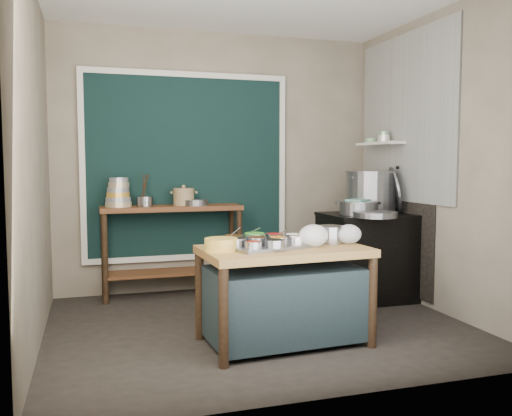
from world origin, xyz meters
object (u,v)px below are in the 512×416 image
object	(u,v)px
stove_block	(369,258)
utensil_cup	(145,201)
prep_table	(284,296)
saucepan	(331,234)
ceramic_crock	(184,198)
stock_pot	(371,192)
steamer	(359,208)
yellow_basin	(221,245)
condiment_tray	(265,246)
back_counter	(172,251)

from	to	relation	value
stove_block	utensil_cup	distance (m)	2.36
prep_table	saucepan	size ratio (longest dim) A/B	5.01
ceramic_crock	stock_pot	bearing A→B (deg)	-17.31
stove_block	stock_pot	xyz separation A→B (m)	(0.10, 0.15, 0.67)
steamer	utensil_cup	bearing A→B (deg)	159.44
stock_pot	steamer	xyz separation A→B (m)	(-0.24, -0.19, -0.15)
utensil_cup	prep_table	bearing A→B (deg)	-63.54
yellow_basin	utensil_cup	size ratio (longest dim) A/B	1.45
ceramic_crock	steamer	world-z (taller)	ceramic_crock
saucepan	stock_pot	world-z (taller)	stock_pot
ceramic_crock	stove_block	bearing A→B (deg)	-22.53
saucepan	utensil_cup	bearing A→B (deg)	143.55
prep_table	steamer	size ratio (longest dim) A/B	3.02
prep_table	steamer	world-z (taller)	steamer
stove_block	saucepan	xyz separation A→B (m)	(-0.86, -0.93, 0.39)
stove_block	steamer	distance (m)	0.54
ceramic_crock	stock_pot	xyz separation A→B (m)	(1.87, -0.58, 0.06)
steamer	stove_block	bearing A→B (deg)	15.91
condiment_tray	saucepan	distance (m)	0.60
utensil_cup	steamer	distance (m)	2.17
back_counter	steamer	world-z (taller)	steamer
yellow_basin	steamer	xyz separation A→B (m)	(1.65, 1.02, 0.15)
condiment_tray	stock_pot	world-z (taller)	stock_pot
stove_block	ceramic_crock	xyz separation A→B (m)	(-1.77, 0.74, 0.60)
steamer	ceramic_crock	bearing A→B (deg)	154.46
back_counter	utensil_cup	world-z (taller)	utensil_cup
condiment_tray	ceramic_crock	world-z (taller)	ceramic_crock
saucepan	utensil_cup	xyz separation A→B (m)	(-1.31, 1.65, 0.18)
ceramic_crock	steamer	distance (m)	1.80
condiment_tray	back_counter	bearing A→B (deg)	104.38
utensil_cup	condiment_tray	bearing A→B (deg)	-67.37
back_counter	condiment_tray	distance (m)	1.83
condiment_tray	stock_pot	bearing A→B (deg)	37.16
stove_block	yellow_basin	size ratio (longest dim) A/B	3.70
back_counter	condiment_tray	bearing A→B (deg)	-75.62
stock_pot	condiment_tray	bearing A→B (deg)	-142.84
utensil_cup	stove_block	bearing A→B (deg)	-18.30
condiment_tray	steamer	size ratio (longest dim) A/B	1.39
yellow_basin	ceramic_crock	world-z (taller)	ceramic_crock
stove_block	saucepan	distance (m)	1.33
yellow_basin	utensil_cup	bearing A→B (deg)	101.87
yellow_basin	stock_pot	size ratio (longest dim) A/B	0.44
condiment_tray	utensil_cup	bearing A→B (deg)	112.63
condiment_tray	yellow_basin	bearing A→B (deg)	-172.43
yellow_basin	stock_pot	bearing A→B (deg)	32.73
yellow_basin	utensil_cup	xyz separation A→B (m)	(-0.38, 1.79, 0.20)
prep_table	ceramic_crock	xyz separation A→B (m)	(-0.47, 1.78, 0.65)
prep_table	ceramic_crock	size ratio (longest dim) A/B	5.30
yellow_basin	ceramic_crock	xyz separation A→B (m)	(0.03, 1.80, 0.23)
steamer	prep_table	bearing A→B (deg)	-139.09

